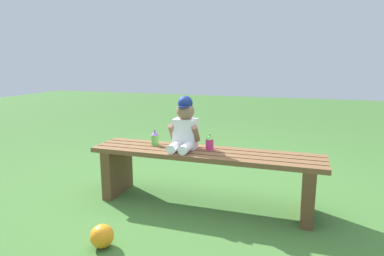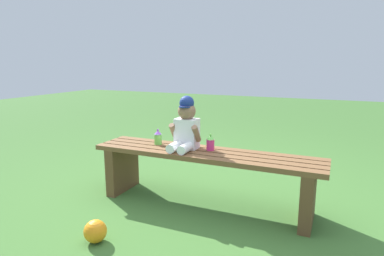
% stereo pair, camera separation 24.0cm
% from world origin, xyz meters
% --- Properties ---
extents(ground_plane, '(16.00, 16.00, 0.00)m').
position_xyz_m(ground_plane, '(0.00, 0.00, 0.00)').
color(ground_plane, '#3D6B2D').
extents(park_bench, '(1.73, 0.36, 0.42)m').
position_xyz_m(park_bench, '(0.00, 0.00, 0.29)').
color(park_bench, brown).
rests_on(park_bench, ground_plane).
extents(child_figure, '(0.23, 0.27, 0.40)m').
position_xyz_m(child_figure, '(-0.16, 0.02, 0.60)').
color(child_figure, white).
rests_on(child_figure, park_bench).
extents(sippy_cup_left, '(0.06, 0.06, 0.12)m').
position_xyz_m(sippy_cup_left, '(-0.42, 0.05, 0.48)').
color(sippy_cup_left, '#66CC4C').
rests_on(sippy_cup_left, park_bench).
extents(sippy_cup_right, '(0.06, 0.06, 0.12)m').
position_xyz_m(sippy_cup_right, '(0.03, 0.05, 0.48)').
color(sippy_cup_right, '#E5337F').
rests_on(sippy_cup_right, park_bench).
extents(toy_ball, '(0.14, 0.14, 0.14)m').
position_xyz_m(toy_ball, '(-0.41, -0.76, 0.07)').
color(toy_ball, orange).
rests_on(toy_ball, ground_plane).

